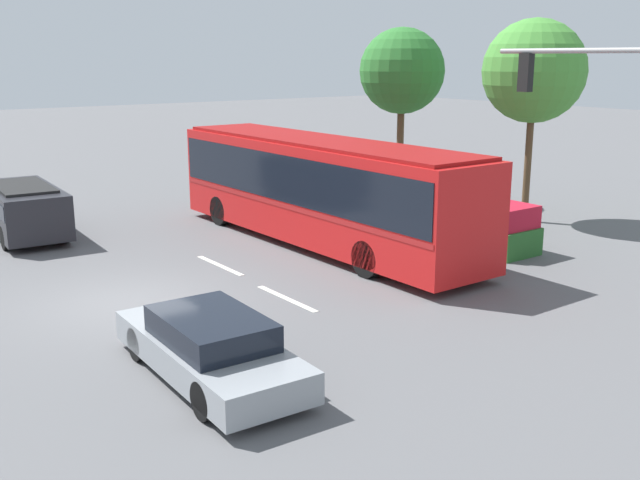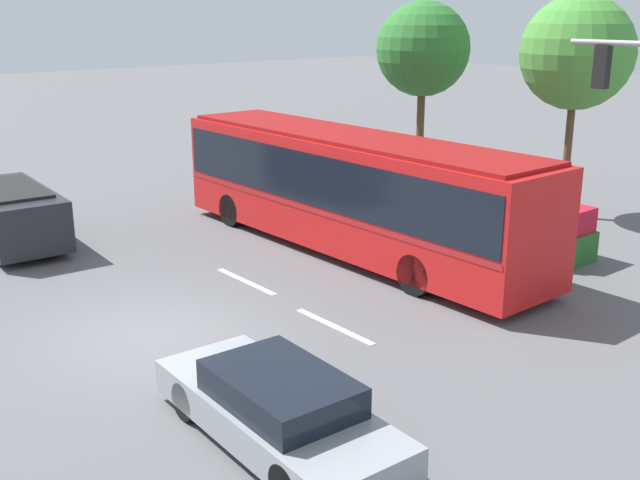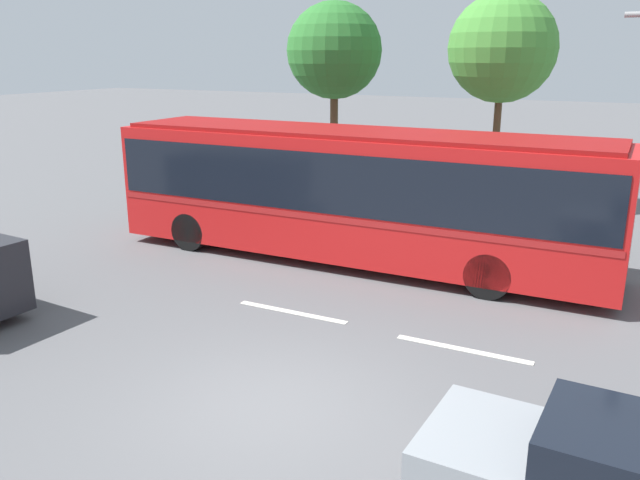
# 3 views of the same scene
# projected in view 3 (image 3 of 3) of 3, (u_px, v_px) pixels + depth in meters

# --- Properties ---
(ground_plane) EXTENTS (140.00, 140.00, 0.00)m
(ground_plane) POSITION_uv_depth(u_px,v_px,m) (272.00, 406.00, 9.49)
(ground_plane) COLOR #5B5B5E
(city_bus) EXTENTS (12.42, 2.62, 3.24)m
(city_bus) POSITION_uv_depth(u_px,v_px,m) (354.00, 188.00, 15.74)
(city_bus) COLOR red
(city_bus) RESTS_ON ground
(flowering_hedge) EXTENTS (8.68, 1.56, 1.46)m
(flowering_hedge) POSITION_uv_depth(u_px,v_px,m) (424.00, 206.00, 18.91)
(flowering_hedge) COLOR #286028
(flowering_hedge) RESTS_ON ground
(street_tree_left) EXTENTS (3.31, 3.31, 6.75)m
(street_tree_left) POSITION_uv_depth(u_px,v_px,m) (334.00, 51.00, 22.41)
(street_tree_left) COLOR brown
(street_tree_left) RESTS_ON ground
(street_tree_centre) EXTENTS (3.47, 3.47, 6.90)m
(street_tree_centre) POSITION_uv_depth(u_px,v_px,m) (503.00, 48.00, 20.70)
(street_tree_centre) COLOR brown
(street_tree_centre) RESTS_ON ground
(lane_stripe_near) EXTENTS (2.40, 0.16, 0.01)m
(lane_stripe_near) POSITION_uv_depth(u_px,v_px,m) (463.00, 349.00, 11.30)
(lane_stripe_near) COLOR silver
(lane_stripe_near) RESTS_ON ground
(lane_stripe_mid) EXTENTS (2.40, 0.16, 0.01)m
(lane_stripe_mid) POSITION_uv_depth(u_px,v_px,m) (292.00, 312.00, 12.94)
(lane_stripe_mid) COLOR silver
(lane_stripe_mid) RESTS_ON ground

